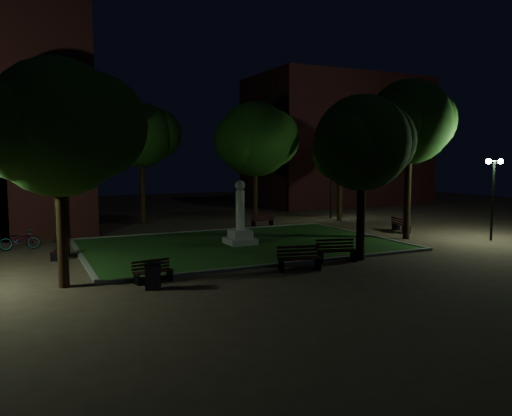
{
  "coord_description": "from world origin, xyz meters",
  "views": [
    {
      "loc": [
        -9.88,
        -20.72,
        4.35
      ],
      "look_at": [
        0.4,
        1.0,
        1.97
      ],
      "focal_mm": 35.0,
      "sensor_mm": 36.0,
      "label": 1
    }
  ],
  "objects_px": {
    "bench_right_side": "(400,225)",
    "bench_far_side": "(263,221)",
    "trash_bin": "(153,276)",
    "bicycle": "(20,240)",
    "bench_west_near": "(153,272)",
    "bench_left_side": "(62,251)",
    "bench_near_right": "(336,251)",
    "bench_near_left": "(299,259)",
    "monument": "(240,227)"
  },
  "relations": [
    {
      "from": "bench_right_side",
      "to": "bench_far_side",
      "type": "height_order",
      "value": "bench_right_side"
    },
    {
      "from": "trash_bin",
      "to": "bicycle",
      "type": "xyz_separation_m",
      "value": [
        -4.01,
        9.95,
        0.03
      ]
    },
    {
      "from": "bench_west_near",
      "to": "bench_left_side",
      "type": "bearing_deg",
      "value": 106.64
    },
    {
      "from": "bench_left_side",
      "to": "bench_near_right",
      "type": "bearing_deg",
      "value": 82.71
    },
    {
      "from": "trash_bin",
      "to": "bicycle",
      "type": "height_order",
      "value": "bicycle"
    },
    {
      "from": "bench_near_left",
      "to": "bench_right_side",
      "type": "xyz_separation_m",
      "value": [
        10.57,
        6.24,
        -0.03
      ]
    },
    {
      "from": "bench_near_left",
      "to": "bicycle",
      "type": "distance_m",
      "value": 13.73
    },
    {
      "from": "bench_near_left",
      "to": "bench_near_right",
      "type": "distance_m",
      "value": 2.41
    },
    {
      "from": "bench_far_side",
      "to": "bicycle",
      "type": "distance_m",
      "value": 14.24
    },
    {
      "from": "bench_right_side",
      "to": "bench_far_side",
      "type": "xyz_separation_m",
      "value": [
        -6.39,
        5.51,
        -0.02
      ]
    },
    {
      "from": "bench_near_left",
      "to": "trash_bin",
      "type": "relative_size",
      "value": 2.0
    },
    {
      "from": "trash_bin",
      "to": "bench_far_side",
      "type": "bearing_deg",
      "value": 50.44
    },
    {
      "from": "bench_right_side",
      "to": "bicycle",
      "type": "bearing_deg",
      "value": 97.55
    },
    {
      "from": "monument",
      "to": "bench_west_near",
      "type": "distance_m",
      "value": 8.01
    },
    {
      "from": "bench_near_left",
      "to": "bicycle",
      "type": "xyz_separation_m",
      "value": [
        -9.89,
        9.53,
        0.04
      ]
    },
    {
      "from": "monument",
      "to": "bench_right_side",
      "type": "relative_size",
      "value": 1.93
    },
    {
      "from": "bicycle",
      "to": "bench_left_side",
      "type": "bearing_deg",
      "value": -150.4
    },
    {
      "from": "bench_near_right",
      "to": "bench_west_near",
      "type": "xyz_separation_m",
      "value": [
        -7.93,
        -0.2,
        -0.08
      ]
    },
    {
      "from": "monument",
      "to": "bench_near_left",
      "type": "xyz_separation_m",
      "value": [
        -0.14,
        -6.09,
        -0.52
      ]
    },
    {
      "from": "monument",
      "to": "bench_near_left",
      "type": "height_order",
      "value": "monument"
    },
    {
      "from": "bench_near_right",
      "to": "monument",
      "type": "bearing_deg",
      "value": 124.67
    },
    {
      "from": "monument",
      "to": "bench_far_side",
      "type": "distance_m",
      "value": 6.98
    },
    {
      "from": "bench_near_right",
      "to": "bicycle",
      "type": "relative_size",
      "value": 0.97
    },
    {
      "from": "bench_near_right",
      "to": "trash_bin",
      "type": "relative_size",
      "value": 2.0
    },
    {
      "from": "bench_near_left",
      "to": "bicycle",
      "type": "bearing_deg",
      "value": 148.13
    },
    {
      "from": "bench_right_side",
      "to": "bench_far_side",
      "type": "bearing_deg",
      "value": 65.91
    },
    {
      "from": "bench_near_left",
      "to": "bench_left_side",
      "type": "relative_size",
      "value": 1.24
    },
    {
      "from": "bicycle",
      "to": "bench_far_side",
      "type": "bearing_deg",
      "value": -78.86
    },
    {
      "from": "bench_right_side",
      "to": "trash_bin",
      "type": "height_order",
      "value": "trash_bin"
    },
    {
      "from": "monument",
      "to": "bench_west_near",
      "type": "bearing_deg",
      "value": -136.35
    },
    {
      "from": "bench_left_side",
      "to": "bench_far_side",
      "type": "relative_size",
      "value": 0.95
    },
    {
      "from": "bench_near_left",
      "to": "bench_west_near",
      "type": "distance_m",
      "value": 5.68
    },
    {
      "from": "bicycle",
      "to": "bench_near_right",
      "type": "bearing_deg",
      "value": -123.58
    },
    {
      "from": "bench_left_side",
      "to": "bench_right_side",
      "type": "height_order",
      "value": "bench_right_side"
    },
    {
      "from": "bench_near_right",
      "to": "bench_left_side",
      "type": "bearing_deg",
      "value": 164.72
    },
    {
      "from": "bench_west_near",
      "to": "bench_right_side",
      "type": "relative_size",
      "value": 0.88
    },
    {
      "from": "bench_left_side",
      "to": "trash_bin",
      "type": "xyz_separation_m",
      "value": [
        2.37,
        -6.79,
        0.1
      ]
    },
    {
      "from": "bench_west_near",
      "to": "bench_far_side",
      "type": "height_order",
      "value": "bench_far_side"
    },
    {
      "from": "bench_near_right",
      "to": "bench_west_near",
      "type": "height_order",
      "value": "bench_near_right"
    },
    {
      "from": "bench_near_left",
      "to": "bench_west_near",
      "type": "xyz_separation_m",
      "value": [
        -5.65,
        0.57,
        -0.08
      ]
    },
    {
      "from": "monument",
      "to": "bench_near_left",
      "type": "bearing_deg",
      "value": -91.27
    },
    {
      "from": "bench_right_side",
      "to": "bench_west_near",
      "type": "bearing_deg",
      "value": 125.95
    },
    {
      "from": "bench_near_right",
      "to": "bench_right_side",
      "type": "xyz_separation_m",
      "value": [
        8.29,
        5.47,
        -0.03
      ]
    },
    {
      "from": "trash_bin",
      "to": "bicycle",
      "type": "bearing_deg",
      "value": 111.95
    },
    {
      "from": "bench_left_side",
      "to": "bench_near_left",
      "type": "bearing_deg",
      "value": 73.01
    },
    {
      "from": "bench_west_near",
      "to": "trash_bin",
      "type": "relative_size",
      "value": 1.63
    },
    {
      "from": "monument",
      "to": "bench_left_side",
      "type": "xyz_separation_m",
      "value": [
        -8.38,
        0.27,
        -0.6
      ]
    },
    {
      "from": "monument",
      "to": "bench_near_right",
      "type": "xyz_separation_m",
      "value": [
        2.15,
        -5.32,
        -0.52
      ]
    },
    {
      "from": "bench_west_near",
      "to": "bench_left_side",
      "type": "distance_m",
      "value": 6.34
    },
    {
      "from": "bench_far_side",
      "to": "trash_bin",
      "type": "relative_size",
      "value": 1.7
    }
  ]
}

